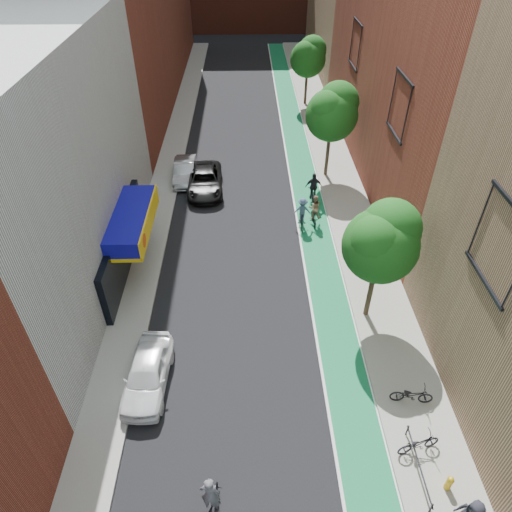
{
  "coord_description": "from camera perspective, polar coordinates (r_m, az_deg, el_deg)",
  "views": [
    {
      "loc": [
        -0.18,
        -5.51,
        16.56
      ],
      "look_at": [
        0.26,
        12.96,
        1.5
      ],
      "focal_mm": 32.0,
      "sensor_mm": 36.0,
      "label": 1
    }
  ],
  "objects": [
    {
      "name": "bike_lane",
      "position": [
        35.84,
        5.6,
        11.47
      ],
      "size": [
        2.0,
        68.0,
        0.01
      ],
      "primitive_type": "cube",
      "color": "#12653A",
      "rests_on": "ground"
    },
    {
      "name": "sidewalk_left",
      "position": [
        36.04,
        -10.71,
        11.25
      ],
      "size": [
        2.0,
        68.0,
        0.15
      ],
      "primitive_type": "cube",
      "color": "gray",
      "rests_on": "ground"
    },
    {
      "name": "sidewalk_right",
      "position": [
        36.19,
        9.62,
        11.51
      ],
      "size": [
        3.0,
        68.0,
        0.15
      ],
      "primitive_type": "cube",
      "color": "gray",
      "rests_on": "ground"
    },
    {
      "name": "building_left_white",
      "position": [
        24.68,
        -27.58,
        9.26
      ],
      "size": [
        8.0,
        20.0,
        12.0
      ],
      "primitive_type": "cube",
      "color": "silver",
      "rests_on": "ground"
    },
    {
      "name": "building_right_mid_red",
      "position": [
        34.24,
        22.09,
        27.43
      ],
      "size": [
        8.0,
        28.0,
        22.0
      ],
      "primitive_type": "cube",
      "color": "maroon",
      "rests_on": "ground"
    },
    {
      "name": "tree_near",
      "position": [
        20.42,
        15.51,
        1.87
      ],
      "size": [
        3.4,
        3.36,
        6.42
      ],
      "color": "#332619",
      "rests_on": "ground"
    },
    {
      "name": "tree_mid",
      "position": [
        32.28,
        9.57,
        17.46
      ],
      "size": [
        3.55,
        3.53,
        6.74
      ],
      "color": "#332619",
      "rests_on": "ground"
    },
    {
      "name": "tree_far",
      "position": [
        45.55,
        6.58,
        23.59
      ],
      "size": [
        3.3,
        3.25,
        6.21
      ],
      "color": "#332619",
      "rests_on": "ground"
    },
    {
      "name": "parked_car_white",
      "position": [
        20.19,
        -13.41,
        -14.07
      ],
      "size": [
        1.89,
        4.3,
        1.44
      ],
      "primitive_type": "imported",
      "rotation": [
        0.0,
        0.0,
        -0.05
      ],
      "color": "white",
      "rests_on": "ground"
    },
    {
      "name": "parked_car_black",
      "position": [
        32.09,
        -6.41,
        9.33
      ],
      "size": [
        2.67,
        5.27,
        1.43
      ],
      "primitive_type": "imported",
      "rotation": [
        0.0,
        0.0,
        0.06
      ],
      "color": "black",
      "rests_on": "ground"
    },
    {
      "name": "parked_car_silver",
      "position": [
        33.57,
        -8.91,
        10.46
      ],
      "size": [
        1.59,
        4.19,
        1.36
      ],
      "primitive_type": "imported",
      "rotation": [
        0.0,
        0.0,
        0.03
      ],
      "color": "#9A9DA2",
      "rests_on": "ground"
    },
    {
      "name": "cyclist_lead",
      "position": [
        17.18,
        -5.64,
        -28.37
      ],
      "size": [
        0.89,
        1.88,
        2.16
      ],
      "rotation": [
        0.0,
        0.0,
        2.99
      ],
      "color": "black",
      "rests_on": "ground"
    },
    {
      "name": "cyclist_lane_near",
      "position": [
        28.61,
        7.27,
        5.5
      ],
      "size": [
        0.82,
        1.6,
        1.96
      ],
      "rotation": [
        0.0,
        0.0,
        3.2
      ],
      "color": "black",
      "rests_on": "ground"
    },
    {
      "name": "cyclist_lane_mid",
      "position": [
        30.55,
        7.18,
        7.87
      ],
      "size": [
        1.1,
        1.87,
        2.21
      ],
      "rotation": [
        0.0,
        0.0,
        3.12
      ],
      "color": "black",
      "rests_on": "ground"
    },
    {
      "name": "cyclist_lane_far",
      "position": [
        28.21,
        5.78,
        5.14
      ],
      "size": [
        1.09,
        1.85,
        1.98
      ],
      "rotation": [
        0.0,
        0.0,
        3.07
      ],
      "color": "black",
      "rests_on": "ground"
    },
    {
      "name": "parked_bike_near",
      "position": [
        20.22,
        18.89,
        -16.08
      ],
      "size": [
        1.78,
        0.78,
        0.91
      ],
      "primitive_type": "imported",
      "rotation": [
        0.0,
        0.0,
        1.47
      ],
      "color": "black",
      "rests_on": "sidewalk_right"
    },
    {
      "name": "parked_bike_far",
      "position": [
        19.12,
        19.68,
        -21.2
      ],
      "size": [
        1.79,
        0.99,
        0.89
      ],
      "primitive_type": "imported",
      "rotation": [
        0.0,
        0.0,
        1.82
      ],
      "color": "black",
      "rests_on": "sidewalk_right"
    },
    {
      "name": "fire_hydrant",
      "position": [
        18.83,
        23.01,
        -24.63
      ],
      "size": [
        0.24,
        0.24,
        0.7
      ],
      "color": "gold",
      "rests_on": "sidewalk_right"
    }
  ]
}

